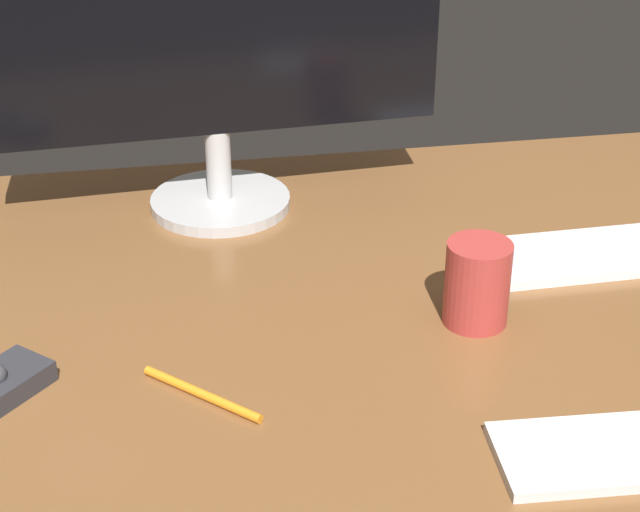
% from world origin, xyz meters
% --- Properties ---
extents(desk, '(1.40, 0.84, 0.02)m').
position_xyz_m(desk, '(0.00, 0.00, 0.01)').
color(desk, brown).
rests_on(desk, ground).
extents(monitor, '(0.60, 0.19, 0.51)m').
position_xyz_m(monitor, '(-0.16, 0.26, 0.31)').
color(monitor, '#BDBDBD').
rests_on(monitor, desk).
extents(keyboard, '(0.39, 0.12, 0.01)m').
position_xyz_m(keyboard, '(0.35, 0.03, 0.03)').
color(keyboard, white).
rests_on(keyboard, desk).
extents(coffee_mug, '(0.07, 0.07, 0.10)m').
position_xyz_m(coffee_mug, '(0.10, -0.09, 0.07)').
color(coffee_mug, '#B23833').
rests_on(coffee_mug, desk).
extents(notepad, '(0.17, 0.11, 0.01)m').
position_xyz_m(notepad, '(0.13, -0.33, 0.03)').
color(notepad, silver).
rests_on(notepad, desk).
extents(pen, '(0.11, 0.11, 0.01)m').
position_xyz_m(pen, '(-0.21, -0.18, 0.02)').
color(pen, orange).
rests_on(pen, desk).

